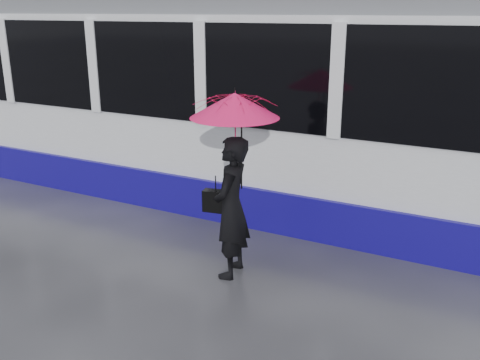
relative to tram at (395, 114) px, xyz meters
The scene contains 6 objects.
ground 3.61m from the tram, 128.95° to the right, with size 90.00×90.00×0.00m, color #2A2A2F.
rails 2.60m from the tram, behind, with size 34.00×1.51×0.02m.
tram is the anchor object (origin of this frame).
woman 3.01m from the tram, 115.49° to the right, with size 0.62×0.41×1.71m, color black.
umbrella 2.89m from the tram, 114.59° to the right, with size 1.16×1.16×1.15m.
handbag 3.08m from the tram, 119.46° to the right, with size 0.32×0.18×0.44m.
Camera 1 is at (3.60, -5.25, 3.07)m, focal length 40.00 mm.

